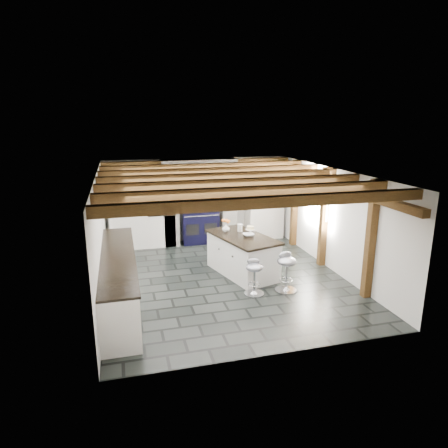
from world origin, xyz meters
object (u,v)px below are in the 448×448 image
object	(u,v)px
range_cooker	(200,226)
kitchen_island	(242,254)
bar_stool_far	(254,273)
bar_stool_near	(286,267)

from	to	relation	value
range_cooker	kitchen_island	distance (m)	2.57
range_cooker	bar_stool_far	bearing A→B (deg)	-84.37
range_cooker	bar_stool_near	world-z (taller)	range_cooker
range_cooker	bar_stool_near	xyz separation A→B (m)	(1.02, -3.64, 0.03)
range_cooker	kitchen_island	size ratio (longest dim) A/B	0.51
bar_stool_near	bar_stool_far	world-z (taller)	bar_stool_near
kitchen_island	bar_stool_near	world-z (taller)	kitchen_island
range_cooker	bar_stool_near	bearing A→B (deg)	-74.35
bar_stool_far	range_cooker	bearing A→B (deg)	110.55
kitchen_island	bar_stool_near	bearing A→B (deg)	-78.63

